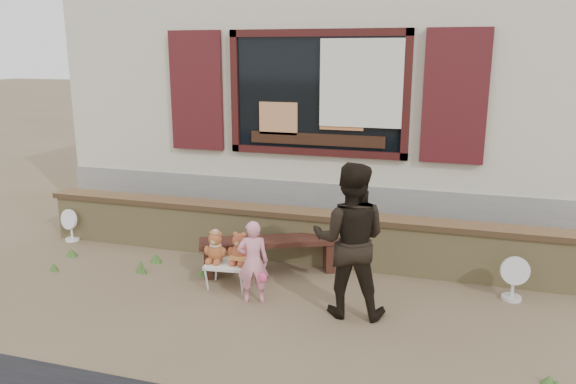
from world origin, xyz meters
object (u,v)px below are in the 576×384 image
(bench, at_px, (269,248))
(adult, at_px, (350,240))
(teddy_bear_left, at_px, (216,246))
(child, at_px, (253,262))
(folding_chair, at_px, (228,264))
(teddy_bear_right, at_px, (240,247))

(bench, bearing_deg, adult, -59.85)
(teddy_bear_left, relative_size, adult, 0.23)
(bench, relative_size, child, 1.83)
(teddy_bear_left, distance_m, adult, 1.63)
(folding_chair, bearing_deg, bench, 53.28)
(teddy_bear_right, relative_size, child, 0.41)
(teddy_bear_right, bearing_deg, teddy_bear_left, 180.00)
(bench, bearing_deg, child, -107.30)
(adult, bearing_deg, teddy_bear_left, -13.84)
(folding_chair, xyz_separation_m, child, (0.41, -0.30, 0.19))
(folding_chair, bearing_deg, teddy_bear_left, 180.00)
(teddy_bear_left, xyz_separation_m, teddy_bear_right, (0.28, 0.03, 0.00))
(folding_chair, distance_m, child, 0.54)
(teddy_bear_left, height_order, teddy_bear_right, teddy_bear_right)
(child, relative_size, adult, 0.57)
(child, bearing_deg, bench, -102.71)
(child, bearing_deg, teddy_bear_right, -68.56)
(bench, distance_m, teddy_bear_right, 0.57)
(bench, xyz_separation_m, teddy_bear_right, (-0.17, -0.52, 0.17))
(child, height_order, adult, adult)
(adult, bearing_deg, teddy_bear_right, -17.10)
(folding_chair, xyz_separation_m, teddy_bear_right, (0.14, 0.02, 0.21))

